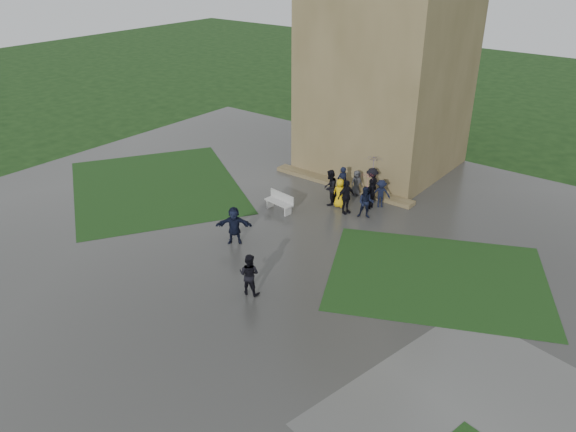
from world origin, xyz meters
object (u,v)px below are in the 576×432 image
Objects in this scene: bench at (280,202)px; pedestrian_mid at (234,225)px; tower at (391,16)px; pedestrian_near at (249,274)px.

bench is 4.04m from pedestrian_mid.
bench is at bearing -95.19° from tower.
tower is 15.36m from pedestrian_mid.
pedestrian_near is at bearing -52.96° from bench.
pedestrian_mid is (-0.35, -13.07, -8.07)m from tower.
tower is 18.00m from pedestrian_near.
pedestrian_near is at bearing -79.24° from tower.
bench is 0.95× the size of pedestrian_mid.
tower is at bearing 51.37° from pedestrian_mid.
tower reaches higher than bench.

